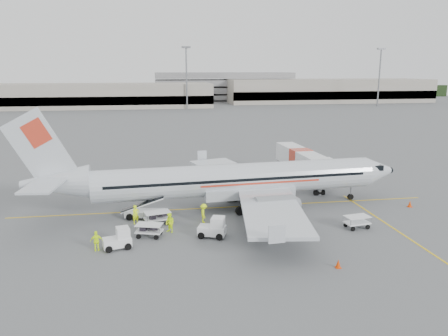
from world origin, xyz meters
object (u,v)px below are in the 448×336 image
at_px(tug_mid, 212,227).
at_px(tug_fore, 286,208).
at_px(jet_bridge, 300,166).
at_px(tug_aft, 117,238).
at_px(belt_loader, 145,204).
at_px(aircraft, 238,158).

bearing_deg(tug_mid, tug_fore, 47.96).
relative_size(jet_bridge, tug_fore, 7.02).
xyz_separation_m(tug_mid, tug_aft, (-7.92, -1.28, -0.05)).
bearing_deg(belt_loader, tug_aft, -97.33).
relative_size(aircraft, tug_aft, 17.42).
relative_size(jet_bridge, belt_loader, 3.25).
relative_size(tug_fore, tug_aft, 1.06).
xyz_separation_m(aircraft, tug_aft, (-11.64, -8.89, -4.47)).
distance_m(tug_fore, tug_mid, 9.02).
relative_size(belt_loader, tug_aft, 2.28).
bearing_deg(tug_fore, tug_aft, -170.98).
relative_size(aircraft, tug_fore, 16.48).
height_order(jet_bridge, tug_mid, jet_bridge).
xyz_separation_m(belt_loader, tug_mid, (5.79, -6.01, -0.46)).
distance_m(belt_loader, tug_aft, 7.62).
bearing_deg(belt_loader, tug_fore, 1.45).
distance_m(aircraft, tug_aft, 15.31).
xyz_separation_m(aircraft, tug_fore, (4.27, -3.41, -4.42)).
bearing_deg(jet_bridge, tug_fore, -117.24).
bearing_deg(aircraft, tug_mid, -119.96).
relative_size(belt_loader, tug_mid, 2.16).
distance_m(jet_bridge, tug_aft, 28.16).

